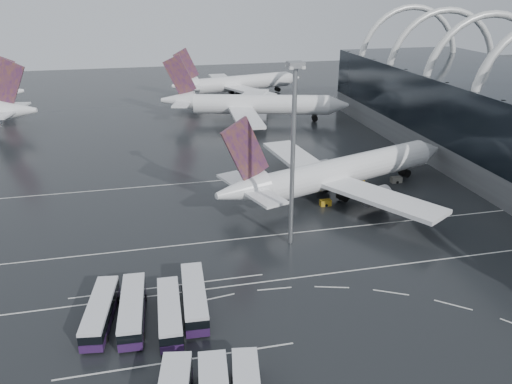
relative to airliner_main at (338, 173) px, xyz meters
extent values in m
plane|color=black|center=(-12.22, -26.28, -4.93)|extent=(420.00, 420.00, 0.00)
torus|color=silver|center=(45.78, 20.72, 13.07)|extent=(33.80, 1.80, 33.80)
torus|color=silver|center=(45.78, 39.72, 13.07)|extent=(33.80, 1.80, 33.80)
torus|color=silver|center=(45.78, 58.72, 13.07)|extent=(33.80, 1.80, 33.80)
cube|color=silver|center=(-12.22, -28.28, -4.93)|extent=(120.00, 0.25, 0.01)
cube|color=silver|center=(-12.22, -14.28, -4.93)|extent=(120.00, 0.25, 0.01)
cube|color=silver|center=(-12.22, 13.72, -4.93)|extent=(120.00, 0.25, 0.01)
cube|color=silver|center=(-36.22, -42.28, -4.93)|extent=(28.00, 0.25, 0.01)
cube|color=silver|center=(-36.22, -26.28, -4.93)|extent=(28.00, 0.25, 0.01)
cylinder|color=white|center=(2.80, 0.96, 0.18)|extent=(41.48, 19.11, 5.81)
cone|color=white|center=(25.45, 8.75, 0.18)|extent=(7.58, 7.45, 5.81)
cone|color=white|center=(-21.73, -7.47, 1.18)|extent=(11.37, 8.76, 5.81)
cube|color=#3B1761|center=(-20.78, -7.14, 8.60)|extent=(9.33, 3.71, 12.33)
cube|color=white|center=(-19.84, -6.82, 1.18)|extent=(10.13, 18.53, 0.50)
cube|color=white|center=(3.09, -12.19, -0.42)|extent=(18.91, 25.10, 0.80)
cube|color=white|center=(-5.06, 11.51, -0.42)|extent=(10.01, 25.73, 0.80)
cylinder|color=gray|center=(4.79, -7.90, -2.23)|extent=(6.32, 5.02, 3.41)
cylinder|color=gray|center=(-1.08, 9.17, -2.23)|extent=(6.32, 5.02, 3.41)
cube|color=black|center=(-0.99, -0.34, -3.83)|extent=(13.46, 9.98, 2.21)
cylinder|color=white|center=(-1.30, 62.27, 0.43)|extent=(42.54, 16.91, 6.10)
cone|color=white|center=(22.23, 55.94, 0.43)|extent=(7.68, 7.53, 6.10)
cone|color=white|center=(-26.86, 69.15, 1.48)|extent=(11.74, 8.62, 6.10)
cube|color=#3B1761|center=(-25.84, 68.88, 9.27)|extent=(9.95, 3.24, 12.93)
cube|color=white|center=(-24.82, 68.60, 1.48)|extent=(9.49, 19.51, 0.53)
cube|color=white|center=(-8.78, 50.67, -0.20)|extent=(8.76, 26.65, 0.84)
cube|color=white|center=(-1.94, 76.06, -0.20)|extent=(18.52, 26.77, 0.84)
cylinder|color=gray|center=(-4.77, 53.40, -2.09)|extent=(6.52, 4.96, 3.58)
cylinder|color=gray|center=(0.15, 71.69, -2.09)|extent=(6.52, 4.96, 3.58)
cube|color=black|center=(-5.36, 63.37, -3.78)|extent=(13.94, 9.78, 2.31)
cylinder|color=white|center=(1.12, 102.04, 0.08)|extent=(38.44, 14.56, 5.70)
cone|color=white|center=(22.53, 107.25, 0.08)|extent=(7.07, 6.93, 5.70)
cone|color=white|center=(-22.19, 96.36, 1.06)|extent=(10.89, 7.86, 5.70)
cube|color=#3B1761|center=(-21.24, 96.59, 8.32)|extent=(9.33, 2.81, 12.07)
cube|color=white|center=(-20.29, 96.83, 1.06)|extent=(8.47, 18.22, 0.49)
cube|color=white|center=(0.21, 89.18, -0.51)|extent=(16.83, 25.10, 0.79)
cube|color=white|center=(-5.60, 113.04, -0.51)|extent=(7.59, 24.74, 0.79)
cylinder|color=gray|center=(2.26, 93.22, -2.28)|extent=(6.04, 4.52, 3.34)
cylinder|color=gray|center=(-1.92, 110.39, -2.28)|extent=(6.04, 4.52, 3.34)
cube|color=black|center=(-2.69, 101.11, -3.85)|extent=(12.94, 8.89, 2.16)
cone|color=white|center=(-73.32, 64.86, 1.75)|extent=(11.90, 8.20, 6.35)
cube|color=#3B1761|center=(-74.40, 65.05, 9.85)|extent=(10.50, 2.53, 13.46)
cube|color=white|center=(-75.48, 65.25, 1.75)|extent=(8.36, 20.27, 0.55)
cone|color=white|center=(-82.85, 100.12, 0.61)|extent=(9.97, 7.00, 5.27)
cube|color=#3B1761|center=(-83.74, 99.94, 7.33)|extent=(8.68, 2.31, 11.17)
cube|color=white|center=(-84.63, 99.75, 0.61)|extent=(7.32, 16.85, 0.45)
cube|color=#2D1542|center=(-45.31, -32.84, -4.06)|extent=(4.44, 12.81, 1.06)
cube|color=black|center=(-45.31, -32.84, -2.91)|extent=(4.46, 12.56, 1.25)
cube|color=silver|center=(-45.31, -32.84, -2.06)|extent=(4.44, 12.81, 0.43)
cylinder|color=black|center=(-44.51, -37.00, -4.45)|extent=(0.46, 1.00, 0.97)
cylinder|color=black|center=(-47.17, -36.64, -4.45)|extent=(0.46, 1.00, 0.97)
cylinder|color=black|center=(-43.44, -29.04, -4.45)|extent=(0.46, 1.00, 0.97)
cylinder|color=black|center=(-46.11, -28.68, -4.45)|extent=(0.46, 1.00, 0.97)
cube|color=#2D1542|center=(-41.27, -33.36, -4.03)|extent=(3.56, 13.13, 1.10)
cube|color=black|center=(-41.27, -33.36, -2.83)|extent=(3.60, 12.87, 1.30)
cube|color=silver|center=(-41.27, -33.36, -1.96)|extent=(3.56, 13.13, 0.45)
cylinder|color=black|center=(-40.09, -37.58, -4.43)|extent=(0.40, 1.02, 1.00)
cylinder|color=black|center=(-42.87, -37.44, -4.43)|extent=(0.40, 1.02, 1.00)
cylinder|color=black|center=(-39.67, -29.28, -4.43)|extent=(0.40, 1.02, 1.00)
cylinder|color=black|center=(-42.45, -29.14, -4.43)|extent=(0.40, 1.02, 1.00)
cube|color=#2D1542|center=(-36.61, -34.99, -4.07)|extent=(3.14, 12.60, 1.06)
cube|color=black|center=(-36.61, -34.99, -2.91)|extent=(3.19, 12.36, 1.25)
cube|color=silver|center=(-36.61, -34.99, -2.06)|extent=(3.14, 12.60, 0.43)
cylinder|color=black|center=(-35.39, -39.04, -4.45)|extent=(0.36, 0.97, 0.96)
cylinder|color=black|center=(-38.07, -38.96, -4.45)|extent=(0.36, 0.97, 0.96)
cylinder|color=black|center=(-35.16, -31.02, -4.45)|extent=(0.36, 0.97, 0.96)
cylinder|color=black|center=(-37.84, -30.95, -4.45)|extent=(0.36, 0.97, 0.96)
cube|color=#2D1542|center=(-33.16, -32.52, -4.02)|extent=(3.58, 13.33, 1.12)
cube|color=black|center=(-33.16, -32.52, -2.80)|extent=(3.62, 13.07, 1.32)
cube|color=silver|center=(-33.16, -32.52, -1.91)|extent=(3.58, 13.33, 0.46)
cylinder|color=black|center=(-31.95, -36.81, -4.42)|extent=(0.40, 1.03, 1.02)
cylinder|color=black|center=(-34.77, -36.68, -4.42)|extent=(0.40, 1.03, 1.02)
cylinder|color=black|center=(-31.54, -28.37, -4.42)|extent=(0.40, 1.03, 1.02)
cylinder|color=black|center=(-34.37, -28.24, -4.42)|extent=(0.40, 1.03, 1.02)
cylinder|color=black|center=(-27.94, -47.77, -4.45)|extent=(0.48, 1.01, 0.97)
cylinder|color=black|center=(-30.61, -47.36, -4.45)|extent=(0.48, 1.01, 0.97)
cylinder|color=gray|center=(-15.24, -17.47, 9.75)|extent=(0.73, 0.73, 29.36)
cube|color=gray|center=(-15.24, -17.47, 24.74)|extent=(2.31, 2.31, 0.84)
cube|color=silver|center=(-15.24, -17.47, 24.43)|extent=(2.10, 2.10, 0.42)
cube|color=slate|center=(15.48, 3.91, -4.30)|extent=(2.33, 1.37, 1.27)
cube|color=#A97F16|center=(-4.09, -4.34, -4.34)|extent=(2.19, 1.29, 1.19)
cube|color=#A97F16|center=(7.36, 5.92, -4.26)|extent=(2.47, 1.46, 1.35)
camera|label=1|loc=(-37.59, -89.17, 35.84)|focal=35.00mm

